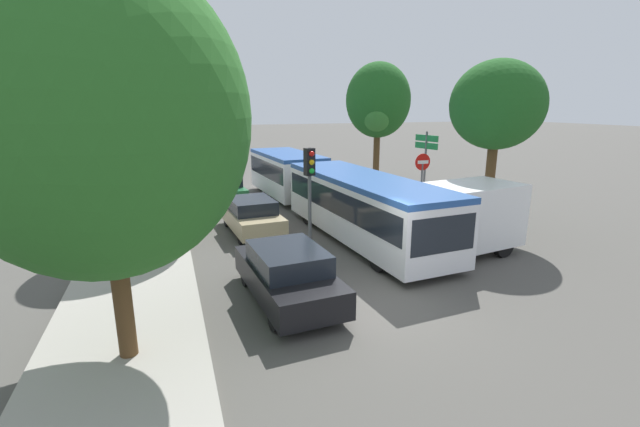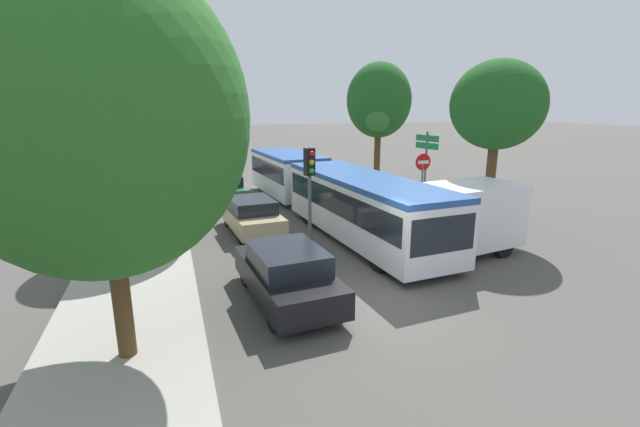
{
  "view_description": "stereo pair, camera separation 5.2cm",
  "coord_description": "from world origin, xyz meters",
  "px_view_note": "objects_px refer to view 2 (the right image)",
  "views": [
    {
      "loc": [
        -4.52,
        -8.65,
        4.76
      ],
      "look_at": [
        0.2,
        4.53,
        1.2
      ],
      "focal_mm": 24.0,
      "sensor_mm": 36.0,
      "label": 1
    },
    {
      "loc": [
        -4.47,
        -8.67,
        4.76
      ],
      "look_at": [
        0.2,
        4.53,
        1.2
      ],
      "focal_mm": 24.0,
      "sensor_mm": 36.0,
      "label": 2
    }
  ],
  "objects_px": {
    "tree_left_near": "(99,118)",
    "tree_right_mid": "(379,102)",
    "queued_car_tan": "(252,215)",
    "queued_car_black": "(287,274)",
    "tree_left_mid": "(163,127)",
    "articulated_bus": "(325,187)",
    "traffic_light": "(310,176)",
    "tree_right_near": "(497,106)",
    "white_van": "(453,219)",
    "no_entry_sign": "(422,176)",
    "queued_car_green": "(223,188)",
    "direction_sign_post": "(426,155)",
    "city_bus_rear": "(202,147)"
  },
  "relations": [
    {
      "from": "queued_car_black",
      "to": "tree_left_near",
      "type": "xyz_separation_m",
      "value": [
        -3.56,
        -1.49,
        3.83
      ]
    },
    {
      "from": "traffic_light",
      "to": "tree_right_mid",
      "type": "distance_m",
      "value": 12.18
    },
    {
      "from": "traffic_light",
      "to": "articulated_bus",
      "type": "bearing_deg",
      "value": 140.38
    },
    {
      "from": "tree_left_mid",
      "to": "tree_right_mid",
      "type": "xyz_separation_m",
      "value": [
        11.74,
        6.78,
        0.89
      ]
    },
    {
      "from": "articulated_bus",
      "to": "white_van",
      "type": "relative_size",
      "value": 3.03
    },
    {
      "from": "queued_car_tan",
      "to": "traffic_light",
      "type": "relative_size",
      "value": 1.17
    },
    {
      "from": "articulated_bus",
      "to": "traffic_light",
      "type": "bearing_deg",
      "value": -31.05
    },
    {
      "from": "white_van",
      "to": "tree_left_mid",
      "type": "relative_size",
      "value": 0.89
    },
    {
      "from": "city_bus_rear",
      "to": "queued_car_green",
      "type": "distance_m",
      "value": 15.09
    },
    {
      "from": "city_bus_rear",
      "to": "tree_right_near",
      "type": "bearing_deg",
      "value": -161.88
    },
    {
      "from": "queued_car_tan",
      "to": "tree_right_near",
      "type": "bearing_deg",
      "value": -110.75
    },
    {
      "from": "tree_right_near",
      "to": "tree_right_mid",
      "type": "bearing_deg",
      "value": 89.19
    },
    {
      "from": "white_van",
      "to": "tree_left_mid",
      "type": "bearing_deg",
      "value": -38.44
    },
    {
      "from": "tree_left_near",
      "to": "tree_right_mid",
      "type": "height_order",
      "value": "tree_left_near"
    },
    {
      "from": "queued_car_black",
      "to": "queued_car_green",
      "type": "bearing_deg",
      "value": -3.27
    },
    {
      "from": "queued_car_green",
      "to": "tree_right_mid",
      "type": "relative_size",
      "value": 0.57
    },
    {
      "from": "no_entry_sign",
      "to": "tree_left_near",
      "type": "distance_m",
      "value": 13.34
    },
    {
      "from": "articulated_bus",
      "to": "tree_left_mid",
      "type": "distance_m",
      "value": 6.9
    },
    {
      "from": "tree_left_near",
      "to": "city_bus_rear",
      "type": "bearing_deg",
      "value": 82.61
    },
    {
      "from": "tree_left_near",
      "to": "tree_right_mid",
      "type": "relative_size",
      "value": 1.02
    },
    {
      "from": "queued_car_tan",
      "to": "tree_left_near",
      "type": "distance_m",
      "value": 9.37
    },
    {
      "from": "queued_car_green",
      "to": "no_entry_sign",
      "type": "relative_size",
      "value": 1.45
    },
    {
      "from": "tree_left_mid",
      "to": "tree_right_mid",
      "type": "distance_m",
      "value": 13.59
    },
    {
      "from": "queued_car_tan",
      "to": "tree_left_near",
      "type": "relative_size",
      "value": 0.54
    },
    {
      "from": "white_van",
      "to": "tree_right_mid",
      "type": "relative_size",
      "value": 0.73
    },
    {
      "from": "tree_right_mid",
      "to": "no_entry_sign",
      "type": "bearing_deg",
      "value": -102.84
    },
    {
      "from": "direction_sign_post",
      "to": "tree_right_near",
      "type": "distance_m",
      "value": 4.46
    },
    {
      "from": "white_van",
      "to": "tree_left_near",
      "type": "xyz_separation_m",
      "value": [
        -9.41,
        -2.88,
        3.31
      ]
    },
    {
      "from": "city_bus_rear",
      "to": "no_entry_sign",
      "type": "relative_size",
      "value": 4.02
    },
    {
      "from": "articulated_bus",
      "to": "tree_right_near",
      "type": "distance_m",
      "value": 7.37
    },
    {
      "from": "tree_right_mid",
      "to": "tree_left_near",
      "type": "bearing_deg",
      "value": -130.8
    },
    {
      "from": "articulated_bus",
      "to": "queued_car_black",
      "type": "relative_size",
      "value": 3.81
    },
    {
      "from": "queued_car_tan",
      "to": "tree_left_near",
      "type": "height_order",
      "value": "tree_left_near"
    },
    {
      "from": "tree_left_mid",
      "to": "articulated_bus",
      "type": "bearing_deg",
      "value": 7.88
    },
    {
      "from": "city_bus_rear",
      "to": "tree_left_near",
      "type": "bearing_deg",
      "value": 170.12
    },
    {
      "from": "articulated_bus",
      "to": "traffic_light",
      "type": "height_order",
      "value": "traffic_light"
    },
    {
      "from": "city_bus_rear",
      "to": "tree_right_near",
      "type": "height_order",
      "value": "tree_right_near"
    },
    {
      "from": "no_entry_sign",
      "to": "tree_left_mid",
      "type": "xyz_separation_m",
      "value": [
        -10.03,
        0.76,
        2.13
      ]
    },
    {
      "from": "white_van",
      "to": "tree_left_near",
      "type": "distance_m",
      "value": 10.38
    },
    {
      "from": "tree_left_mid",
      "to": "tree_left_near",
      "type": "bearing_deg",
      "value": -96.7
    },
    {
      "from": "traffic_light",
      "to": "tree_right_mid",
      "type": "height_order",
      "value": "tree_right_mid"
    },
    {
      "from": "tree_left_near",
      "to": "tree_left_mid",
      "type": "bearing_deg",
      "value": 83.3
    },
    {
      "from": "white_van",
      "to": "queued_car_black",
      "type": "bearing_deg",
      "value": 5.52
    },
    {
      "from": "white_van",
      "to": "tree_right_near",
      "type": "distance_m",
      "value": 5.11
    },
    {
      "from": "articulated_bus",
      "to": "city_bus_rear",
      "type": "height_order",
      "value": "city_bus_rear"
    },
    {
      "from": "white_van",
      "to": "tree_right_near",
      "type": "height_order",
      "value": "tree_right_near"
    },
    {
      "from": "tree_right_near",
      "to": "white_van",
      "type": "bearing_deg",
      "value": -146.67
    },
    {
      "from": "queued_car_green",
      "to": "direction_sign_post",
      "type": "distance_m",
      "value": 9.99
    },
    {
      "from": "queued_car_green",
      "to": "tree_left_mid",
      "type": "bearing_deg",
      "value": 151.37
    },
    {
      "from": "articulated_bus",
      "to": "tree_right_mid",
      "type": "height_order",
      "value": "tree_right_mid"
    }
  ]
}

